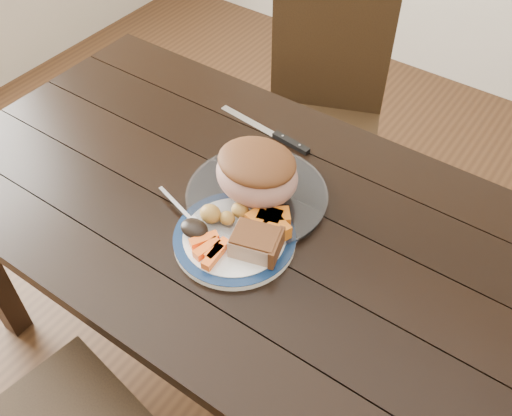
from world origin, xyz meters
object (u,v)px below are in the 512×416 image
Objects in this scene: chair_far at (322,110)px; dinner_plate at (235,239)px; pork_slice at (255,243)px; dining_table at (236,228)px; serving_platter at (257,197)px; carving_knife at (280,137)px; roast_joint at (257,175)px; fork at (183,211)px.

chair_far reaches higher than dinner_plate.
pork_slice is at bearing -4.76° from dinner_plate.
dining_table is 15.16× the size of pork_slice.
dining_table is 0.12m from serving_platter.
carving_knife is (0.11, -0.45, 0.23)m from chair_far.
roast_joint is at bearing 124.49° from pork_slice.
serving_platter is (0.04, 0.05, 0.10)m from dining_table.
fork is at bearing -126.01° from roast_joint.
serving_platter is 0.19m from fork.
fork is (0.08, -0.84, 0.25)m from chair_far.
dining_table is at bearing 143.17° from pork_slice.
dinner_plate is at bearing -75.23° from roast_joint.
pork_slice reaches higher than fork.
roast_joint reaches higher than carving_knife.
fork is (-0.08, -0.11, 0.11)m from dining_table.
chair_far is (-0.16, 0.73, -0.13)m from dining_table.
chair_far is 0.93m from pork_slice.
dining_table is 5.01× the size of carving_knife.
serving_platter is 1.08× the size of carving_knife.
serving_platter is at bearing 124.49° from pork_slice.
chair_far is at bearing 109.63° from carving_knife.
carving_knife is (-0.19, 0.38, -0.04)m from pork_slice.
fork is 0.55× the size of carving_knife.
serving_platter is 0.08m from roast_joint.
dining_table is 0.30m from carving_knife.
roast_joint reaches higher than serving_platter.
fork is at bearing -126.01° from serving_platter.
chair_far is at bearing 102.40° from dining_table.
chair_far is 5.30× the size of fork.
carving_knife is at bearing 116.16° from pork_slice.
serving_platter is 0.25m from carving_knife.
dining_table is 1.73× the size of chair_far.
serving_platter is 1.98× the size of fork.
pork_slice is 0.42m from carving_knife.
dining_table is 0.17m from fork.
dinner_plate is at bearing -66.14° from carving_knife.
chair_far reaches higher than serving_platter.
fork is (-0.15, -0.01, 0.01)m from dinner_plate.
fork reaches higher than serving_platter.
serving_platter is at bearing 70.10° from fork.
dining_table is at bearing -128.46° from serving_platter.
chair_far is at bearing 109.69° from pork_slice.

